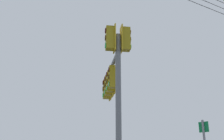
# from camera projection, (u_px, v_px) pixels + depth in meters

# --- Properties ---
(signal_mast_assembly) EXTENTS (0.97, 4.17, 6.71)m
(signal_mast_assembly) POSITION_uv_depth(u_px,v_px,m) (114.00, 82.00, 10.91)
(signal_mast_assembly) COLOR slate
(signal_mast_assembly) RESTS_ON ground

